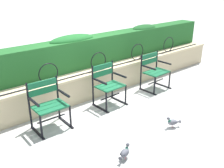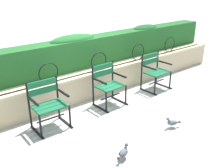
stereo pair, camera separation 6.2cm
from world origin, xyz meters
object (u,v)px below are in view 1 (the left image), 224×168
(pigeon_near_chairs, at_px, (173,122))
(pigeon_far_side, at_px, (125,153))
(park_chair_right, at_px, (154,70))
(park_chair_centre, at_px, (108,84))
(park_chair_left, at_px, (48,104))

(pigeon_near_chairs, height_order, pigeon_far_side, same)
(park_chair_right, xyz_separation_m, pigeon_far_side, (-2.39, -1.57, -0.36))
(park_chair_centre, relative_size, pigeon_near_chairs, 3.24)
(park_chair_centre, distance_m, park_chair_right, 1.41)
(park_chair_left, relative_size, pigeon_far_side, 3.11)
(park_chair_left, bearing_deg, park_chair_right, -0.04)
(park_chair_left, relative_size, pigeon_near_chairs, 3.22)
(park_chair_left, xyz_separation_m, park_chair_right, (2.82, -0.00, -0.00))
(pigeon_near_chairs, bearing_deg, park_chair_left, 139.32)
(park_chair_centre, relative_size, pigeon_far_side, 3.13)
(park_chair_centre, distance_m, pigeon_far_side, 1.92)
(park_chair_left, relative_size, park_chair_right, 1.01)
(park_chair_centre, xyz_separation_m, pigeon_far_side, (-0.98, -1.61, -0.36))
(park_chair_left, xyz_separation_m, pigeon_near_chairs, (1.71, -1.47, -0.36))
(park_chair_left, xyz_separation_m, pigeon_far_side, (0.42, -1.57, -0.36))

